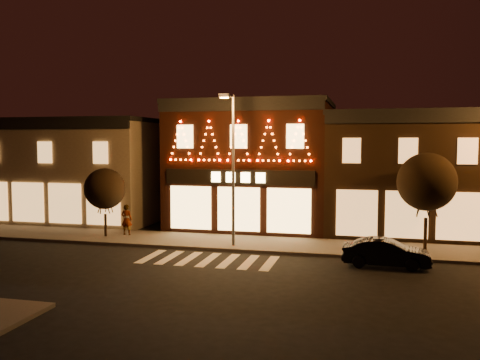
% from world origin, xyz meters
% --- Properties ---
extents(ground, '(120.00, 120.00, 0.00)m').
position_xyz_m(ground, '(0.00, 0.00, 0.00)').
color(ground, black).
rests_on(ground, ground).
extents(sidewalk_far, '(44.00, 4.00, 0.15)m').
position_xyz_m(sidewalk_far, '(2.00, 8.00, 0.07)').
color(sidewalk_far, '#47423D').
rests_on(sidewalk_far, ground).
extents(building_left, '(12.20, 8.28, 7.30)m').
position_xyz_m(building_left, '(-13.00, 13.99, 3.66)').
color(building_left, '#7D6E59').
rests_on(building_left, ground).
extents(building_pulp, '(10.20, 8.34, 8.30)m').
position_xyz_m(building_pulp, '(0.00, 13.98, 4.16)').
color(building_pulp, black).
rests_on(building_pulp, ground).
extents(building_right_a, '(9.20, 8.28, 7.50)m').
position_xyz_m(building_right_a, '(9.50, 13.99, 3.76)').
color(building_right_a, black).
rests_on(building_right_a, ground).
extents(streetlamp_mid, '(0.50, 1.82, 7.97)m').
position_xyz_m(streetlamp_mid, '(0.46, 6.71, 4.83)').
color(streetlamp_mid, '#59595E').
rests_on(streetlamp_mid, sidewalk_far).
extents(tree_left, '(2.39, 2.39, 4.00)m').
position_xyz_m(tree_left, '(-7.50, 7.70, 2.95)').
color(tree_left, black).
rests_on(tree_left, sidewalk_far).
extents(tree_right, '(2.98, 2.98, 4.99)m').
position_xyz_m(tree_right, '(10.33, 8.36, 3.64)').
color(tree_right, black).
rests_on(tree_right, sidewalk_far).
extents(dark_sedan, '(3.93, 1.47, 1.28)m').
position_xyz_m(dark_sedan, '(8.26, 4.68, 0.64)').
color(dark_sedan, black).
rests_on(dark_sedan, ground).
extents(pedestrian, '(0.68, 0.45, 1.83)m').
position_xyz_m(pedestrian, '(-6.49, 8.40, 1.06)').
color(pedestrian, gray).
rests_on(pedestrian, sidewalk_far).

